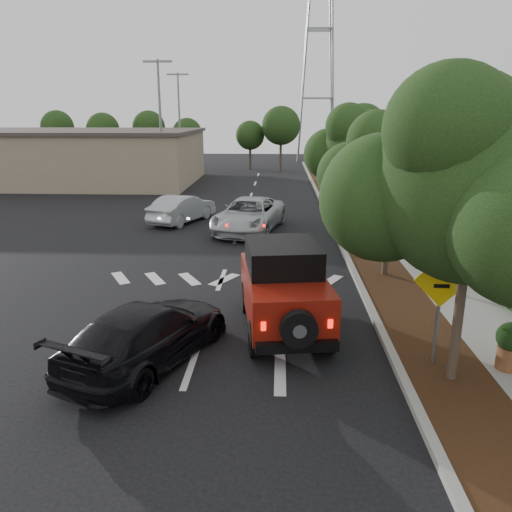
# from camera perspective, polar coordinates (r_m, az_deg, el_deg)

# --- Properties ---
(ground) EXTENTS (120.00, 120.00, 0.00)m
(ground) POSITION_cam_1_polar(r_m,az_deg,el_deg) (11.63, -7.37, -12.26)
(ground) COLOR black
(ground) RESTS_ON ground
(curb) EXTENTS (0.20, 70.00, 0.15)m
(curb) POSITION_cam_1_polar(r_m,az_deg,el_deg) (22.88, 9.30, 2.17)
(curb) COLOR #9E9B93
(curb) RESTS_ON ground
(planting_strip) EXTENTS (1.80, 70.00, 0.12)m
(planting_strip) POSITION_cam_1_polar(r_m,az_deg,el_deg) (23.02, 11.77, 2.09)
(planting_strip) COLOR black
(planting_strip) RESTS_ON ground
(sidewalk) EXTENTS (2.00, 70.00, 0.12)m
(sidewalk) POSITION_cam_1_polar(r_m,az_deg,el_deg) (23.40, 16.37, 1.99)
(sidewalk) COLOR gray
(sidewalk) RESTS_ON ground
(hedge) EXTENTS (0.80, 70.00, 0.80)m
(hedge) POSITION_cam_1_polar(r_m,az_deg,el_deg) (23.70, 19.73, 2.71)
(hedge) COLOR black
(hedge) RESTS_ON ground
(commercial_building) EXTENTS (22.00, 12.00, 4.00)m
(commercial_building) POSITION_cam_1_polar(r_m,az_deg,el_deg) (44.03, -21.75, 10.42)
(commercial_building) COLOR gray
(commercial_building) RESTS_ON ground
(transmission_tower) EXTENTS (7.00, 4.00, 28.00)m
(transmission_tower) POSITION_cam_1_polar(r_m,az_deg,el_deg) (58.47, 6.76, 10.59)
(transmission_tower) COLOR slate
(transmission_tower) RESTS_ON ground
(street_tree_near) EXTENTS (3.80, 3.80, 5.92)m
(street_tree_near) POSITION_cam_1_polar(r_m,az_deg,el_deg) (11.63, 21.32, -13.33)
(street_tree_near) COLOR black
(street_tree_near) RESTS_ON ground
(street_tree_mid) EXTENTS (3.20, 3.20, 5.32)m
(street_tree_mid) POSITION_cam_1_polar(r_m,az_deg,el_deg) (17.84, 14.42, -2.39)
(street_tree_mid) COLOR black
(street_tree_mid) RESTS_ON ground
(street_tree_far) EXTENTS (3.40, 3.40, 5.62)m
(street_tree_far) POSITION_cam_1_polar(r_m,az_deg,el_deg) (23.99, 11.40, 2.52)
(street_tree_far) COLOR black
(street_tree_far) RESTS_ON ground
(light_pole_a) EXTENTS (2.00, 0.22, 9.00)m
(light_pole_a) POSITION_cam_1_polar(r_m,az_deg,el_deg) (37.44, -10.47, 7.38)
(light_pole_a) COLOR slate
(light_pole_a) RESTS_ON ground
(light_pole_b) EXTENTS (2.00, 0.22, 9.00)m
(light_pole_b) POSITION_cam_1_polar(r_m,az_deg,el_deg) (49.29, -8.50, 9.51)
(light_pole_b) COLOR slate
(light_pole_b) RESTS_ON ground
(red_jeep) EXTENTS (2.47, 4.57, 2.26)m
(red_jeep) POSITION_cam_1_polar(r_m,az_deg,el_deg) (13.03, 3.07, -3.43)
(red_jeep) COLOR black
(red_jeep) RESTS_ON ground
(silver_suv_ahead) EXTENTS (3.69, 6.02, 1.56)m
(silver_suv_ahead) POSITION_cam_1_polar(r_m,az_deg,el_deg) (23.91, -0.82, 4.71)
(silver_suv_ahead) COLOR #B1B4B9
(silver_suv_ahead) RESTS_ON ground
(black_suv_oncoming) EXTENTS (3.61, 5.16, 1.39)m
(black_suv_oncoming) POSITION_cam_1_polar(r_m,az_deg,el_deg) (11.66, -12.27, -8.63)
(black_suv_oncoming) COLOR black
(black_suv_oncoming) RESTS_ON ground
(silver_sedan_oncoming) EXTENTS (3.06, 4.59, 1.43)m
(silver_sedan_oncoming) POSITION_cam_1_polar(r_m,az_deg,el_deg) (26.17, -8.42, 5.39)
(silver_sedan_oncoming) COLOR #A3A6AA
(silver_sedan_oncoming) RESTS_ON ground
(parked_suv) EXTENTS (4.99, 2.65, 1.62)m
(parked_suv) POSITION_cam_1_polar(r_m,az_deg,el_deg) (37.69, -13.33, 8.52)
(parked_suv) COLOR #A9ABB0
(parked_suv) RESTS_ON ground
(speed_hump_sign) EXTENTS (1.19, 0.11, 2.53)m
(speed_hump_sign) POSITION_cam_1_polar(r_m,az_deg,el_deg) (11.38, 20.32, -4.16)
(speed_hump_sign) COLOR slate
(speed_hump_sign) RESTS_ON ground
(terracotta_planter) EXTENTS (0.65, 0.65, 1.13)m
(terracotta_planter) POSITION_cam_1_polar(r_m,az_deg,el_deg) (12.18, 27.16, -8.68)
(terracotta_planter) COLOR brown
(terracotta_planter) RESTS_ON ground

